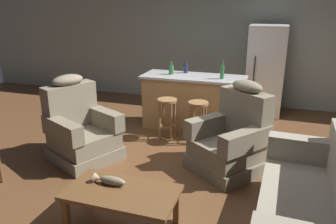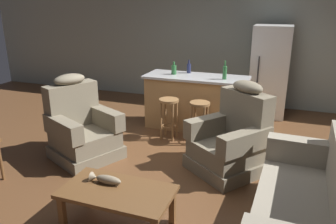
{
  "view_description": "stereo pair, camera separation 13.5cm",
  "coord_description": "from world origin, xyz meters",
  "px_view_note": "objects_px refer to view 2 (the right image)",
  "views": [
    {
      "loc": [
        1.32,
        -4.09,
        2.16
      ],
      "look_at": [
        0.01,
        -0.1,
        0.75
      ],
      "focal_mm": 35.0,
      "sensor_mm": 36.0,
      "label": 1
    },
    {
      "loc": [
        1.45,
        -4.05,
        2.16
      ],
      "look_at": [
        0.01,
        -0.1,
        0.75
      ],
      "focal_mm": 35.0,
      "sensor_mm": 36.0,
      "label": 2
    }
  ],
  "objects_px": {
    "bottle_tall_green": "(174,69)",
    "bottle_wine_dark": "(189,68)",
    "recliner_near_island": "(232,140)",
    "refrigerator": "(270,72)",
    "couch": "(309,212)",
    "fish_figurine": "(106,179)",
    "bar_stool_left": "(169,111)",
    "bottle_short_amber": "(225,72)",
    "coffee_table": "(117,195)",
    "recliner_near_lamp": "(82,129)",
    "kitchen_island": "(196,102)",
    "bar_stool_right": "(199,115)"
  },
  "relations": [
    {
      "from": "couch",
      "to": "kitchen_island",
      "type": "relative_size",
      "value": 1.07
    },
    {
      "from": "recliner_near_island",
      "to": "refrigerator",
      "type": "bearing_deg",
      "value": -149.34
    },
    {
      "from": "bar_stool_left",
      "to": "bottle_short_amber",
      "type": "height_order",
      "value": "bottle_short_amber"
    },
    {
      "from": "bottle_short_amber",
      "to": "bottle_wine_dark",
      "type": "xyz_separation_m",
      "value": [
        -0.7,
        0.29,
        -0.03
      ]
    },
    {
      "from": "bar_stool_left",
      "to": "bottle_wine_dark",
      "type": "relative_size",
      "value": 2.85
    },
    {
      "from": "bottle_tall_green",
      "to": "bottle_wine_dark",
      "type": "bearing_deg",
      "value": 42.82
    },
    {
      "from": "recliner_near_island",
      "to": "refrigerator",
      "type": "distance_m",
      "value": 2.61
    },
    {
      "from": "coffee_table",
      "to": "bar_stool_left",
      "type": "distance_m",
      "value": 2.34
    },
    {
      "from": "recliner_near_island",
      "to": "bottle_short_amber",
      "type": "bearing_deg",
      "value": -126.87
    },
    {
      "from": "refrigerator",
      "to": "bottle_tall_green",
      "type": "height_order",
      "value": "refrigerator"
    },
    {
      "from": "couch",
      "to": "bar_stool_left",
      "type": "bearing_deg",
      "value": -40.77
    },
    {
      "from": "bar_stool_right",
      "to": "bottle_wine_dark",
      "type": "bearing_deg",
      "value": 117.57
    },
    {
      "from": "bar_stool_left",
      "to": "bottle_wine_dark",
      "type": "height_order",
      "value": "bottle_wine_dark"
    },
    {
      "from": "bottle_short_amber",
      "to": "bar_stool_left",
      "type": "bearing_deg",
      "value": -144.47
    },
    {
      "from": "bar_stool_left",
      "to": "bottle_tall_green",
      "type": "height_order",
      "value": "bottle_tall_green"
    },
    {
      "from": "fish_figurine",
      "to": "couch",
      "type": "distance_m",
      "value": 1.96
    },
    {
      "from": "kitchen_island",
      "to": "refrigerator",
      "type": "xyz_separation_m",
      "value": [
        1.15,
        1.2,
        0.4
      ]
    },
    {
      "from": "fish_figurine",
      "to": "bar_stool_left",
      "type": "bearing_deg",
      "value": 93.42
    },
    {
      "from": "coffee_table",
      "to": "bottle_wine_dark",
      "type": "relative_size",
      "value": 4.61
    },
    {
      "from": "coffee_table",
      "to": "bar_stool_right",
      "type": "relative_size",
      "value": 1.62
    },
    {
      "from": "fish_figurine",
      "to": "bar_stool_right",
      "type": "relative_size",
      "value": 0.5
    },
    {
      "from": "bottle_tall_green",
      "to": "bottle_wine_dark",
      "type": "relative_size",
      "value": 0.95
    },
    {
      "from": "fish_figurine",
      "to": "bar_stool_left",
      "type": "relative_size",
      "value": 0.5
    },
    {
      "from": "couch",
      "to": "coffee_table",
      "type": "bearing_deg",
      "value": 14.71
    },
    {
      "from": "fish_figurine",
      "to": "refrigerator",
      "type": "xyz_separation_m",
      "value": [
        1.29,
        4.08,
        0.42
      ]
    },
    {
      "from": "recliner_near_island",
      "to": "bar_stool_right",
      "type": "bearing_deg",
      "value": -101.72
    },
    {
      "from": "kitchen_island",
      "to": "bottle_short_amber",
      "type": "relative_size",
      "value": 5.78
    },
    {
      "from": "coffee_table",
      "to": "fish_figurine",
      "type": "xyz_separation_m",
      "value": [
        -0.17,
        0.07,
        0.1
      ]
    },
    {
      "from": "couch",
      "to": "recliner_near_lamp",
      "type": "relative_size",
      "value": 1.61
    },
    {
      "from": "couch",
      "to": "recliner_near_island",
      "type": "height_order",
      "value": "recliner_near_island"
    },
    {
      "from": "fish_figurine",
      "to": "couch",
      "type": "height_order",
      "value": "couch"
    },
    {
      "from": "coffee_table",
      "to": "refrigerator",
      "type": "bearing_deg",
      "value": 74.8
    },
    {
      "from": "coffee_table",
      "to": "couch",
      "type": "bearing_deg",
      "value": 12.47
    },
    {
      "from": "coffee_table",
      "to": "bottle_tall_green",
      "type": "distance_m",
      "value": 3.07
    },
    {
      "from": "coffee_table",
      "to": "bottle_short_amber",
      "type": "distance_m",
      "value": 3.0
    },
    {
      "from": "kitchen_island",
      "to": "bottle_short_amber",
      "type": "height_order",
      "value": "bottle_short_amber"
    },
    {
      "from": "fish_figurine",
      "to": "bottle_short_amber",
      "type": "relative_size",
      "value": 1.09
    },
    {
      "from": "coffee_table",
      "to": "couch",
      "type": "xyz_separation_m",
      "value": [
        1.77,
        0.39,
        -0.02
      ]
    },
    {
      "from": "bar_stool_right",
      "to": "bar_stool_left",
      "type": "bearing_deg",
      "value": 180.0
    },
    {
      "from": "recliner_near_island",
      "to": "bottle_wine_dark",
      "type": "xyz_separation_m",
      "value": [
        -1.08,
        1.56,
        0.62
      ]
    },
    {
      "from": "recliner_near_lamp",
      "to": "bottle_tall_green",
      "type": "relative_size",
      "value": 5.32
    },
    {
      "from": "coffee_table",
      "to": "bottle_wine_dark",
      "type": "bearing_deg",
      "value": 94.08
    },
    {
      "from": "coffee_table",
      "to": "bar_stool_left",
      "type": "xyz_separation_m",
      "value": [
        -0.3,
        2.32,
        0.11
      ]
    },
    {
      "from": "recliner_near_lamp",
      "to": "bar_stool_right",
      "type": "xyz_separation_m",
      "value": [
        1.47,
        1.06,
        0.05
      ]
    },
    {
      "from": "fish_figurine",
      "to": "bottle_tall_green",
      "type": "height_order",
      "value": "bottle_tall_green"
    },
    {
      "from": "fish_figurine",
      "to": "bottle_tall_green",
      "type": "relative_size",
      "value": 1.51
    },
    {
      "from": "couch",
      "to": "bottle_tall_green",
      "type": "relative_size",
      "value": 8.56
    },
    {
      "from": "kitchen_island",
      "to": "bar_stool_right",
      "type": "relative_size",
      "value": 2.65
    },
    {
      "from": "recliner_near_lamp",
      "to": "bottle_short_amber",
      "type": "xyz_separation_m",
      "value": [
        1.74,
        1.62,
        0.65
      ]
    },
    {
      "from": "fish_figurine",
      "to": "bar_stool_right",
      "type": "distance_m",
      "value": 2.28
    }
  ]
}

